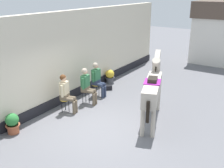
# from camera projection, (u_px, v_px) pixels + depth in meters

# --- Properties ---
(ground_plane) EXTENTS (40.00, 40.00, 0.00)m
(ground_plane) POSITION_uv_depth(u_px,v_px,m) (144.00, 98.00, 10.73)
(ground_plane) COLOR slate
(pub_facade_wall) EXTENTS (0.34, 14.00, 3.40)m
(pub_facade_wall) POSITION_uv_depth(u_px,v_px,m) (70.00, 60.00, 10.32)
(pub_facade_wall) COLOR beige
(pub_facade_wall) RESTS_ON ground_plane
(seated_visitor_near) EXTENTS (0.61, 0.48, 1.39)m
(seated_visitor_near) POSITION_uv_depth(u_px,v_px,m) (66.00, 92.00, 9.23)
(seated_visitor_near) COLOR gold
(seated_visitor_near) RESTS_ON ground_plane
(seated_visitor_middle) EXTENTS (0.61, 0.48, 1.39)m
(seated_visitor_middle) POSITION_uv_depth(u_px,v_px,m) (87.00, 84.00, 9.94)
(seated_visitor_middle) COLOR black
(seated_visitor_middle) RESTS_ON ground_plane
(seated_visitor_far) EXTENTS (0.61, 0.49, 1.39)m
(seated_visitor_far) POSITION_uv_depth(u_px,v_px,m) (97.00, 78.00, 10.66)
(seated_visitor_far) COLOR gold
(seated_visitor_far) RESTS_ON ground_plane
(saddled_horse_center) EXTENTS (1.23, 2.88, 2.06)m
(saddled_horse_center) POSITION_uv_depth(u_px,v_px,m) (153.00, 88.00, 8.52)
(saddled_horse_center) COLOR #B2A899
(saddled_horse_center) RESTS_ON ground_plane
(flower_planter_nearest) EXTENTS (0.43, 0.43, 0.64)m
(flower_planter_nearest) POSITION_uv_depth(u_px,v_px,m) (12.00, 123.00, 8.00)
(flower_planter_nearest) COLOR #A85638
(flower_planter_nearest) RESTS_ON ground_plane
(flower_planter_farthest) EXTENTS (0.43, 0.43, 0.64)m
(flower_planter_farthest) POSITION_uv_depth(u_px,v_px,m) (110.00, 76.00, 12.27)
(flower_planter_farthest) COLOR #4C4C51
(flower_planter_farthest) RESTS_ON ground_plane
(satchel_bag) EXTENTS (0.29, 0.27, 0.20)m
(satchel_bag) POSITION_uv_depth(u_px,v_px,m) (109.00, 88.00, 11.50)
(satchel_bag) COLOR black
(satchel_bag) RESTS_ON ground_plane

